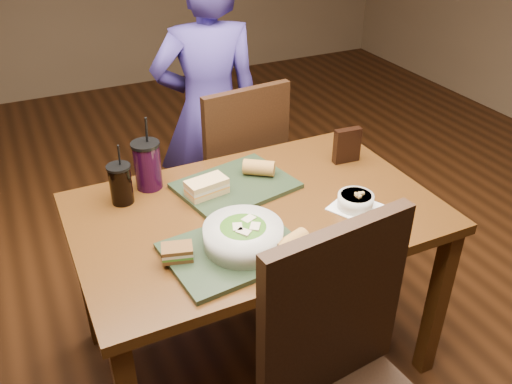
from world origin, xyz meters
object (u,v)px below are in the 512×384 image
tray_near (234,251)px  sandwich_far (207,187)px  diner (209,113)px  chair_far (238,168)px  soup_bowl (356,201)px  cup_cola (121,184)px  baguette_near (291,244)px  baguette_far (259,168)px  tray_far (236,186)px  chip_bag (347,145)px  salad_bowl (243,235)px  dining_table (256,229)px  sandwich_near (177,252)px  cup_berry (147,165)px

tray_near → sandwich_far: sandwich_far is taller
diner → sandwich_far: diner is taller
chair_far → tray_near: size_ratio=2.35×
soup_bowl → cup_cola: (-0.75, 0.40, 0.05)m
baguette_near → baguette_far: baguette_far is taller
tray_far → chip_bag: 0.51m
salad_bowl → sandwich_far: 0.35m
sandwich_far → baguette_far: baguette_far is taller
chair_far → soup_bowl: chair_far is taller
dining_table → sandwich_near: sandwich_near is taller
cup_cola → cup_berry: size_ratio=0.81×
tray_near → baguette_far: 0.49m
chip_bag → dining_table: bearing=-156.9°
tray_far → cup_berry: bearing=153.1°
soup_bowl → sandwich_far: 0.55m
sandwich_far → baguette_near: same height
tray_far → baguette_near: 0.46m
chip_bag → sandwich_near: bearing=-153.4°
chair_far → tray_near: chair_far is taller
cup_cola → chip_bag: (0.92, -0.09, -0.00)m
salad_bowl → baguette_far: bearing=57.9°
chair_far → salad_bowl: chair_far is taller
tray_far → cup_berry: size_ratio=1.44×
dining_table → chip_bag: bearing=18.2°
salad_bowl → chip_bag: bearing=29.9°
tray_near → cup_berry: (-0.13, 0.52, 0.09)m
cup_berry → chip_bag: size_ratio=1.98×
chair_far → cup_cola: 0.79m
soup_bowl → baguette_near: (-0.35, -0.15, 0.02)m
chip_bag → cup_cola: bearing=179.3°
salad_bowl → sandwich_near: 0.22m
tray_near → sandwich_far: size_ratio=2.60×
diner → chip_bag: (0.33, -0.73, 0.08)m
dining_table → baguette_far: size_ratio=10.60×
sandwich_far → cup_cola: (-0.29, 0.11, 0.03)m
soup_bowl → sandwich_near: bearing=-178.1°
diner → cup_cola: (-0.59, -0.64, 0.08)m
dining_table → soup_bowl: bearing=-24.8°
diner → sandwich_far: (-0.30, -0.74, 0.05)m
chip_bag → tray_near: bearing=-146.4°
sandwich_near → cup_cola: (-0.07, 0.43, 0.04)m
baguette_near → chip_bag: (0.51, 0.46, 0.03)m
chair_far → sandwich_far: size_ratio=6.12×
soup_bowl → cup_berry: 0.79m
tray_far → sandwich_far: sandwich_far is taller
dining_table → chip_bag: chip_bag is taller
sandwich_far → tray_near: bearing=-97.2°
sandwich_far → cup_berry: 0.25m
dining_table → baguette_far: baguette_far is taller
tray_far → chip_bag: bearing=-0.2°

